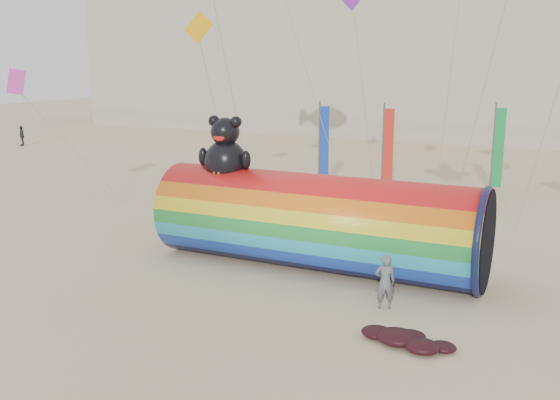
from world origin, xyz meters
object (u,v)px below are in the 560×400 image
at_px(hotel_building, 355,33).
at_px(windsock_assembly, 316,219).
at_px(kite_handler, 385,282).
at_px(fabric_bundle, 405,339).

xyz_separation_m(hotel_building, windsock_assembly, (13.99, -44.51, -8.47)).
bearing_deg(hotel_building, windsock_assembly, -72.55).
relative_size(windsock_assembly, kite_handler, 6.96).
distance_m(hotel_building, fabric_bundle, 53.81).
bearing_deg(hotel_building, kite_handler, -69.77).
bearing_deg(kite_handler, fabric_bundle, 93.71).
bearing_deg(kite_handler, hotel_building, -94.81).
bearing_deg(fabric_bundle, hotel_building, 110.64).
bearing_deg(windsock_assembly, kite_handler, -38.47).
distance_m(windsock_assembly, fabric_bundle, 6.98).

